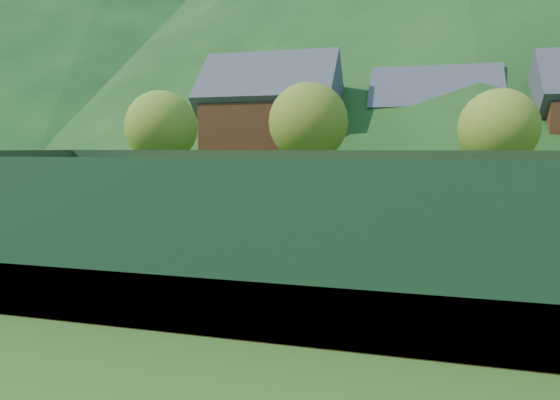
% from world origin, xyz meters
% --- Properties ---
extents(ground, '(400.00, 400.00, 0.00)m').
position_xyz_m(ground, '(0.00, 0.00, 0.00)').
color(ground, '#274D18').
rests_on(ground, ground).
extents(clay_court, '(40.00, 24.00, 0.02)m').
position_xyz_m(clay_court, '(0.00, 0.00, 0.01)').
color(clay_court, '#BB551E').
rests_on(clay_court, ground).
extents(mountain_far_left, '(260.00, 260.00, 100.00)m').
position_xyz_m(mountain_far_left, '(-90.00, 150.00, 50.00)').
color(mountain_far_left, '#113312').
rests_on(mountain_far_left, ground).
extents(coach, '(0.77, 0.63, 1.82)m').
position_xyz_m(coach, '(-1.38, -1.82, 0.93)').
color(coach, '#1A35AC').
rests_on(coach, clay_court).
extents(student_a, '(0.75, 0.66, 1.29)m').
position_xyz_m(student_a, '(2.55, 1.86, 0.66)').
color(student_a, orange).
rests_on(student_a, clay_court).
extents(student_b, '(0.92, 0.42, 1.53)m').
position_xyz_m(student_b, '(3.60, 2.83, 0.79)').
color(student_b, orange).
rests_on(student_b, clay_court).
extents(student_c, '(0.71, 0.56, 1.28)m').
position_xyz_m(student_c, '(4.53, 2.84, 0.66)').
color(student_c, '#DB5613').
rests_on(student_c, clay_court).
extents(student_d, '(1.00, 0.62, 1.49)m').
position_xyz_m(student_d, '(9.81, 3.14, 0.76)').
color(student_d, orange).
rests_on(student_d, clay_court).
extents(tennis_ball_0, '(0.07, 0.07, 0.07)m').
position_xyz_m(tennis_ball_0, '(-3.56, -7.50, 0.05)').
color(tennis_ball_0, '#D1E225').
rests_on(tennis_ball_0, clay_court).
extents(tennis_ball_1, '(0.07, 0.07, 0.07)m').
position_xyz_m(tennis_ball_1, '(-0.74, -2.85, 0.05)').
color(tennis_ball_1, '#D1E225').
rests_on(tennis_ball_1, clay_court).
extents(tennis_ball_2, '(0.07, 0.07, 0.07)m').
position_xyz_m(tennis_ball_2, '(1.91, -3.98, 0.05)').
color(tennis_ball_2, '#D1E225').
rests_on(tennis_ball_2, clay_court).
extents(tennis_ball_3, '(0.07, 0.07, 0.07)m').
position_xyz_m(tennis_ball_3, '(-8.66, -5.46, 0.05)').
color(tennis_ball_3, '#D1E225').
rests_on(tennis_ball_3, clay_court).
extents(tennis_ball_4, '(0.07, 0.07, 0.07)m').
position_xyz_m(tennis_ball_4, '(1.88, -2.96, 0.05)').
color(tennis_ball_4, '#D1E225').
rests_on(tennis_ball_4, clay_court).
extents(tennis_ball_5, '(0.07, 0.07, 0.07)m').
position_xyz_m(tennis_ball_5, '(-5.75, -7.42, 0.05)').
color(tennis_ball_5, '#D1E225').
rests_on(tennis_ball_5, clay_court).
extents(tennis_ball_6, '(0.07, 0.07, 0.07)m').
position_xyz_m(tennis_ball_6, '(0.88, -9.27, 0.05)').
color(tennis_ball_6, '#D1E225').
rests_on(tennis_ball_6, clay_court).
extents(tennis_ball_7, '(0.07, 0.07, 0.07)m').
position_xyz_m(tennis_ball_7, '(-7.57, -4.78, 0.05)').
color(tennis_ball_7, '#D1E225').
rests_on(tennis_ball_7, clay_court).
extents(tennis_ball_8, '(0.07, 0.07, 0.07)m').
position_xyz_m(tennis_ball_8, '(-0.37, -3.13, 0.05)').
color(tennis_ball_8, '#D1E225').
rests_on(tennis_ball_8, clay_court).
extents(tennis_ball_9, '(0.07, 0.07, 0.07)m').
position_xyz_m(tennis_ball_9, '(-1.59, -7.16, 0.05)').
color(tennis_ball_9, '#D1E225').
rests_on(tennis_ball_9, clay_court).
extents(tennis_ball_10, '(0.07, 0.07, 0.07)m').
position_xyz_m(tennis_ball_10, '(2.84, -3.21, 0.05)').
color(tennis_ball_10, '#D1E225').
rests_on(tennis_ball_10, clay_court).
extents(tennis_ball_11, '(0.07, 0.07, 0.07)m').
position_xyz_m(tennis_ball_11, '(5.68, -3.56, 0.05)').
color(tennis_ball_11, '#D1E225').
rests_on(tennis_ball_11, clay_court).
extents(tennis_ball_12, '(0.07, 0.07, 0.07)m').
position_xyz_m(tennis_ball_12, '(-5.97, -8.10, 0.05)').
color(tennis_ball_12, '#D1E225').
rests_on(tennis_ball_12, clay_court).
extents(tennis_ball_13, '(0.07, 0.07, 0.07)m').
position_xyz_m(tennis_ball_13, '(-5.91, -5.99, 0.05)').
color(tennis_ball_13, '#D1E225').
rests_on(tennis_ball_13, clay_court).
extents(tennis_ball_14, '(0.07, 0.07, 0.07)m').
position_xyz_m(tennis_ball_14, '(-3.87, -3.13, 0.05)').
color(tennis_ball_14, '#D1E225').
rests_on(tennis_ball_14, clay_court).
extents(tennis_ball_15, '(0.07, 0.07, 0.07)m').
position_xyz_m(tennis_ball_15, '(2.84, -4.32, 0.05)').
color(tennis_ball_15, '#D1E225').
rests_on(tennis_ball_15, clay_court).
extents(tennis_ball_16, '(0.07, 0.07, 0.07)m').
position_xyz_m(tennis_ball_16, '(-4.24, -4.43, 0.05)').
color(tennis_ball_16, '#D1E225').
rests_on(tennis_ball_16, clay_court).
extents(tennis_ball_17, '(0.07, 0.07, 0.07)m').
position_xyz_m(tennis_ball_17, '(-6.08, -3.41, 0.05)').
color(tennis_ball_17, '#D1E225').
rests_on(tennis_ball_17, clay_court).
extents(tennis_ball_18, '(0.07, 0.07, 0.07)m').
position_xyz_m(tennis_ball_18, '(-4.87, -5.09, 0.05)').
color(tennis_ball_18, '#D1E225').
rests_on(tennis_ball_18, clay_court).
extents(tennis_ball_19, '(0.07, 0.07, 0.07)m').
position_xyz_m(tennis_ball_19, '(-4.81, -1.85, 0.05)').
color(tennis_ball_19, '#D1E225').
rests_on(tennis_ball_19, clay_court).
extents(tennis_ball_20, '(0.07, 0.07, 0.07)m').
position_xyz_m(tennis_ball_20, '(-8.43, -3.29, 0.05)').
color(tennis_ball_20, '#D1E225').
rests_on(tennis_ball_20, clay_court).
extents(tennis_ball_21, '(0.07, 0.07, 0.07)m').
position_xyz_m(tennis_ball_21, '(-1.24, -2.60, 0.05)').
color(tennis_ball_21, '#D1E225').
rests_on(tennis_ball_21, clay_court).
extents(tennis_ball_22, '(0.07, 0.07, 0.07)m').
position_xyz_m(tennis_ball_22, '(2.39, -2.08, 0.05)').
color(tennis_ball_22, '#D1E225').
rests_on(tennis_ball_22, clay_court).
extents(tennis_ball_23, '(0.07, 0.07, 0.07)m').
position_xyz_m(tennis_ball_23, '(-6.49, -8.42, 0.05)').
color(tennis_ball_23, '#D1E225').
rests_on(tennis_ball_23, clay_court).
extents(tennis_ball_24, '(0.07, 0.07, 0.07)m').
position_xyz_m(tennis_ball_24, '(-5.24, -8.21, 0.05)').
color(tennis_ball_24, '#D1E225').
rests_on(tennis_ball_24, clay_court).
extents(tennis_ball_25, '(0.07, 0.07, 0.07)m').
position_xyz_m(tennis_ball_25, '(1.96, -8.13, 0.05)').
color(tennis_ball_25, '#D1E225').
rests_on(tennis_ball_25, clay_court).
extents(tennis_ball_26, '(0.07, 0.07, 0.07)m').
position_xyz_m(tennis_ball_26, '(-9.09, -5.92, 0.05)').
color(tennis_ball_26, '#D1E225').
rests_on(tennis_ball_26, clay_court).
extents(tennis_ball_27, '(0.07, 0.07, 0.07)m').
position_xyz_m(tennis_ball_27, '(-7.80, -6.13, 0.05)').
color(tennis_ball_27, '#D1E225').
rests_on(tennis_ball_27, clay_court).
extents(court_lines, '(23.83, 11.03, 0.00)m').
position_xyz_m(court_lines, '(0.00, 0.00, 0.02)').
color(court_lines, white).
rests_on(court_lines, clay_court).
extents(tennis_net, '(0.10, 12.07, 1.10)m').
position_xyz_m(tennis_net, '(0.00, 0.00, 0.52)').
color(tennis_net, black).
rests_on(tennis_net, clay_court).
extents(perimeter_fence, '(40.40, 24.24, 3.00)m').
position_xyz_m(perimeter_fence, '(0.00, 0.00, 1.27)').
color(perimeter_fence, black).
rests_on(perimeter_fence, clay_court).
extents(ball_hopper, '(0.57, 0.57, 1.00)m').
position_xyz_m(ball_hopper, '(-7.66, -3.46, 0.77)').
color(ball_hopper, black).
rests_on(ball_hopper, clay_court).
extents(chalet_left, '(13.80, 9.93, 12.92)m').
position_xyz_m(chalet_left, '(-10.00, 30.00, 5.65)').
color(chalet_left, beige).
rests_on(chalet_left, ground).
extents(chalet_mid, '(12.65, 8.82, 11.45)m').
position_xyz_m(chalet_mid, '(6.00, 34.00, 4.99)').
color(chalet_mid, beige).
rests_on(chalet_mid, ground).
extents(tree_a, '(6.00, 6.00, 7.88)m').
position_xyz_m(tree_a, '(-16.00, 18.00, 4.87)').
color(tree_a, '#3F2819').
rests_on(tree_a, ground).
extents(tree_b, '(6.40, 6.40, 8.40)m').
position_xyz_m(tree_b, '(-4.00, 20.00, 5.19)').
color(tree_b, '#412A1A').
rests_on(tree_b, ground).
extents(tree_c, '(5.60, 5.60, 7.35)m').
position_xyz_m(tree_c, '(10.00, 19.00, 4.54)').
color(tree_c, '#3E2719').
rests_on(tree_c, ground).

